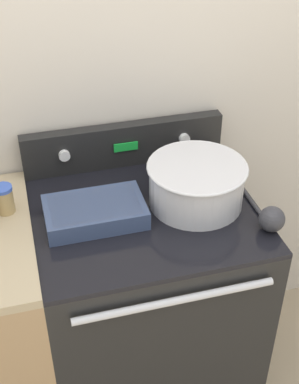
# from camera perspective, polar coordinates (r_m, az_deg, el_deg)

# --- Properties ---
(kitchen_wall) EXTENTS (8.00, 0.05, 2.50)m
(kitchen_wall) POSITION_cam_1_polar(r_m,az_deg,el_deg) (1.95, -3.33, 11.37)
(kitchen_wall) COLOR beige
(kitchen_wall) RESTS_ON ground_plane
(stove_range) EXTENTS (0.75, 0.69, 0.95)m
(stove_range) POSITION_cam_1_polar(r_m,az_deg,el_deg) (2.12, -0.41, -12.22)
(stove_range) COLOR black
(stove_range) RESTS_ON ground_plane
(control_panel) EXTENTS (0.75, 0.07, 0.17)m
(control_panel) POSITION_cam_1_polar(r_m,az_deg,el_deg) (2.00, -2.74, 5.09)
(control_panel) COLOR black
(control_panel) RESTS_ON stove_range
(mixing_bowl) EXTENTS (0.34, 0.34, 0.15)m
(mixing_bowl) POSITION_cam_1_polar(r_m,az_deg,el_deg) (1.79, 5.03, 1.08)
(mixing_bowl) COLOR silver
(mixing_bowl) RESTS_ON stove_range
(casserole_dish) EXTENTS (0.32, 0.20, 0.06)m
(casserole_dish) POSITION_cam_1_polar(r_m,az_deg,el_deg) (1.74, -5.85, -2.04)
(casserole_dish) COLOR #38476B
(casserole_dish) RESTS_ON stove_range
(ladle) EXTENTS (0.08, 0.27, 0.08)m
(ladle) POSITION_cam_1_polar(r_m,az_deg,el_deg) (1.74, 12.80, -2.75)
(ladle) COLOR #333338
(ladle) RESTS_ON stove_range
(spice_jar_blue_cap) EXTENTS (0.06, 0.06, 0.10)m
(spice_jar_blue_cap) POSITION_cam_1_polar(r_m,az_deg,el_deg) (1.81, -15.25, -0.74)
(spice_jar_blue_cap) COLOR tan
(spice_jar_blue_cap) RESTS_ON side_counter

